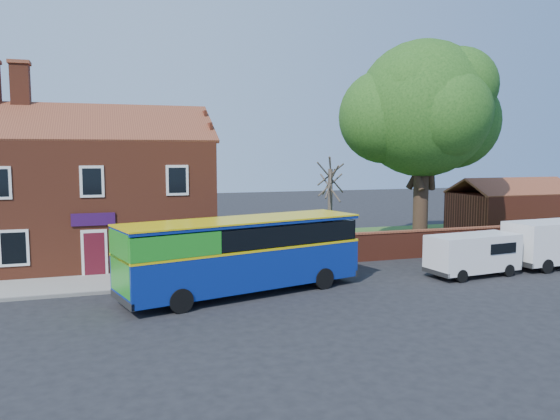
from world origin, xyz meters
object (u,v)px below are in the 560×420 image
object	(u,v)px
van_near	(473,253)
large_tree	(422,114)
bus	(236,252)
van_far	(557,241)

from	to	relation	value
van_near	large_tree	distance (m)	10.76
bus	van_near	distance (m)	11.77
van_far	large_tree	xyz separation A→B (m)	(-3.62, 7.31, 7.00)
bus	van_near	size ratio (longest dim) A/B	2.27
van_near	large_tree	size ratio (longest dim) A/B	0.37
van_near	large_tree	world-z (taller)	large_tree
bus	van_far	bearing A→B (deg)	-13.66
bus	van_far	distance (m)	17.26
van_near	bus	bearing A→B (deg)	173.24
bus	van_near	world-z (taller)	bus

